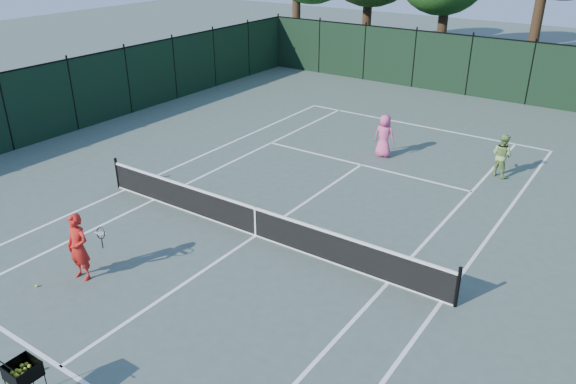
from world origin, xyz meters
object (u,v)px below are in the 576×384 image
Objects in this scene: ball_hopper at (23,371)px; player_pink at (384,136)px; coach at (79,247)px; loose_ball_near_cart at (43,368)px; loose_ball_midcourt at (37,286)px; player_green at (502,155)px.

player_pink is at bearing 91.48° from ball_hopper.
ball_hopper is at bearing 89.05° from player_pink.
player_pink is at bearing 72.19° from coach.
player_pink is 14.30m from loose_ball_near_cart.
loose_ball_midcourt is at bearing -128.71° from coach.
player_pink is at bearing 88.06° from loose_ball_near_cart.
loose_ball_near_cart is at bearing 94.94° from player_green.
ball_hopper is 1.23m from loose_ball_near_cart.
player_pink is 24.17× the size of loose_ball_midcourt.
player_green is 1.56× the size of ball_hopper.
loose_ball_midcourt is (-7.32, -13.29, -0.74)m from player_green.
player_green is at bearing 55.84° from coach.
coach is 4.19m from ball_hopper.
ball_hopper reaches higher than loose_ball_near_cart.
loose_ball_near_cart is at bearing -56.64° from coach.
player_green is 22.62× the size of loose_ball_midcourt.
coach is 25.86× the size of loose_ball_midcourt.
player_pink is (2.53, 11.74, -0.06)m from coach.
coach reaches higher than player_green.
ball_hopper is 4.09m from loose_ball_midcourt.
coach is 25.86× the size of loose_ball_near_cart.
player_green is 15.63m from loose_ball_near_cart.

